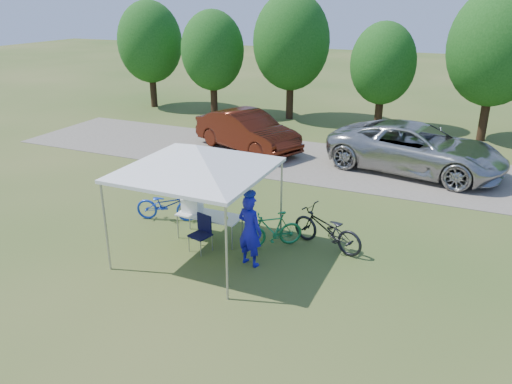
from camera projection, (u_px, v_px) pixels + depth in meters
ground at (201, 253)px, 12.12m from camera, size 100.00×100.00×0.00m
gravel_strip at (306, 160)px, 18.92m from camera, size 24.00×5.00×0.02m
canopy at (196, 148)px, 11.15m from camera, size 4.53×4.53×3.00m
treeline at (345, 49)px, 22.89m from camera, size 24.89×4.28×6.30m
folding_table at (210, 216)px, 12.60m from camera, size 1.64×0.68×0.67m
folding_chair at (202, 230)px, 12.13m from camera, size 0.55×0.57×0.89m
cooler at (192, 205)px, 12.70m from camera, size 0.50×0.34×0.36m
ice_cream_cup at (227, 218)px, 12.34m from camera, size 0.07×0.07×0.06m
cyclist at (250, 230)px, 11.32m from camera, size 0.71×0.55×1.73m
bike_blue at (167, 205)px, 13.76m from camera, size 1.81×1.06×0.90m
bike_green at (273, 230)px, 12.28m from camera, size 1.46×1.28×0.91m
bike_dark at (327, 229)px, 12.19m from camera, size 2.06×1.23×1.02m
minivan at (416, 148)px, 17.44m from camera, size 6.44×3.80×1.68m
sedan at (247, 131)px, 19.93m from camera, size 4.99×3.34×1.56m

